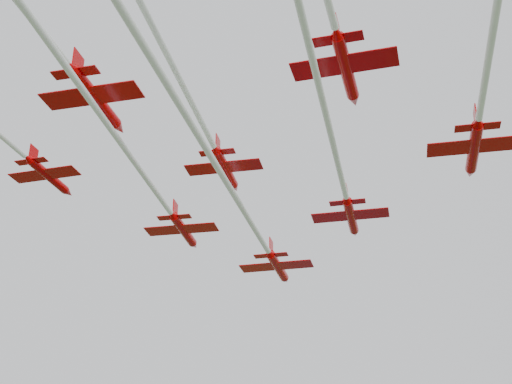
% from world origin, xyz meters
% --- Properties ---
extents(jet_lead, '(9.80, 69.96, 2.91)m').
position_xyz_m(jet_lead, '(-3.71, 5.11, 50.23)').
color(jet_lead, '#C20002').
extents(jet_row2_left, '(8.87, 69.48, 2.66)m').
position_xyz_m(jet_row2_left, '(-12.90, -7.09, 51.52)').
color(jet_row2_left, '#C20002').
extents(jet_row2_right, '(8.78, 63.90, 2.61)m').
position_xyz_m(jet_row2_right, '(7.25, -7.63, 50.57)').
color(jet_row2_right, '#C20002').
extents(jet_row3_mid, '(8.00, 51.67, 2.40)m').
position_xyz_m(jet_row3_mid, '(-4.70, -14.43, 52.17)').
color(jet_row3_mid, '#C20002').
extents(jet_row3_right, '(8.93, 51.66, 2.68)m').
position_xyz_m(jet_row3_right, '(20.18, -15.97, 50.80)').
color(jet_row3_right, '#C20002').
extents(jet_row4_left, '(9.43, 49.38, 2.80)m').
position_xyz_m(jet_row4_left, '(-14.44, -25.17, 53.61)').
color(jet_row4_left, '#C20002').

